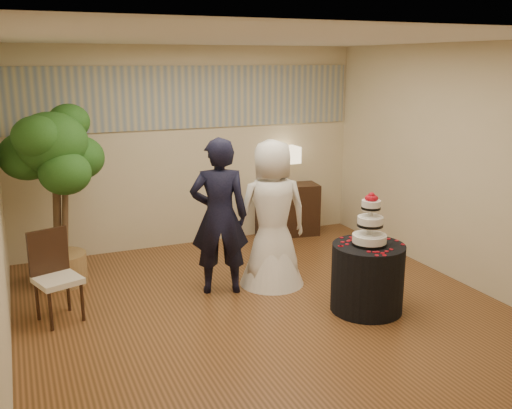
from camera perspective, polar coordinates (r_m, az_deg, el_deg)
name	(u,v)px	position (r m, az deg, el deg)	size (l,w,h in m)	color
floor	(262,308)	(6.25, 0.61, -10.30)	(5.00, 5.00, 0.00)	brown
ceiling	(263,38)	(5.69, 0.69, 16.28)	(5.00, 5.00, 0.00)	white
wall_back	(191,148)	(8.13, -6.53, 5.68)	(5.00, 0.06, 2.80)	beige
wall_front	(423,256)	(3.75, 16.35, -4.98)	(5.00, 0.06, 2.80)	beige
wall_right	(455,164)	(7.18, 19.26, 3.84)	(0.06, 5.00, 2.80)	beige
mural_border	(190,97)	(8.04, -6.63, 10.60)	(4.90, 0.02, 0.85)	#989B8F
groom	(219,216)	(6.41, -3.69, -1.20)	(0.65, 0.43, 1.79)	black
bride	(272,213)	(6.63, 1.62, -0.89)	(0.85, 0.77, 1.73)	white
cake_table	(367,278)	(6.19, 11.07, -7.19)	(0.76, 0.76, 0.73)	black
wedding_cake	(370,219)	(5.98, 11.37, -1.42)	(0.36, 0.36, 0.56)	white
console	(287,210)	(8.66, 3.12, -0.55)	(0.94, 0.42, 0.78)	black
table_lamp	(288,166)	(8.52, 3.18, 3.88)	(0.30, 0.30, 0.58)	#CCB486
ficus_tree	(56,196)	(6.97, -19.38, 0.82)	(1.03, 1.03, 2.15)	#25551A
side_chair	(58,277)	(6.13, -19.22, -6.91)	(0.43, 0.45, 0.94)	black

